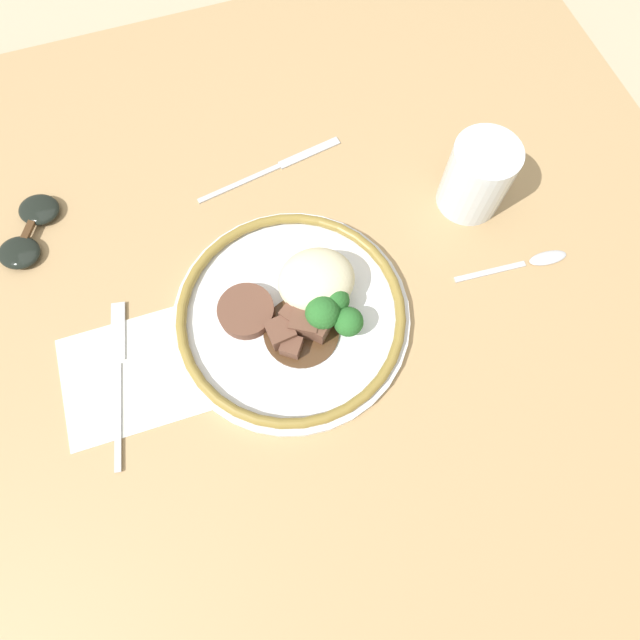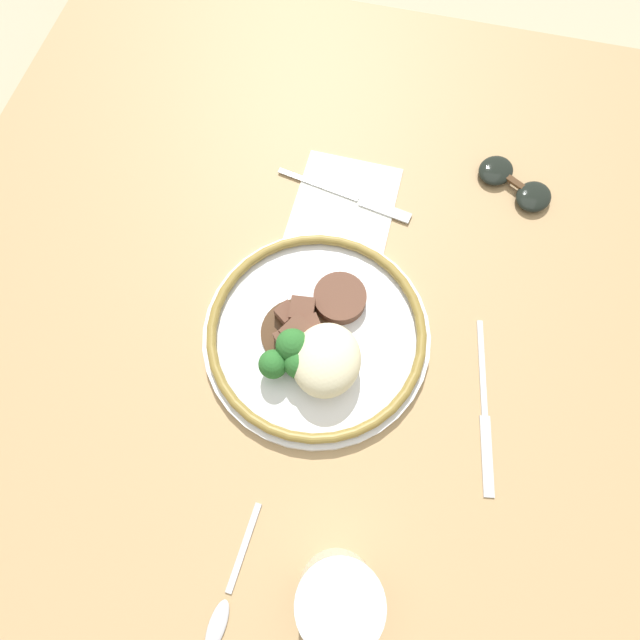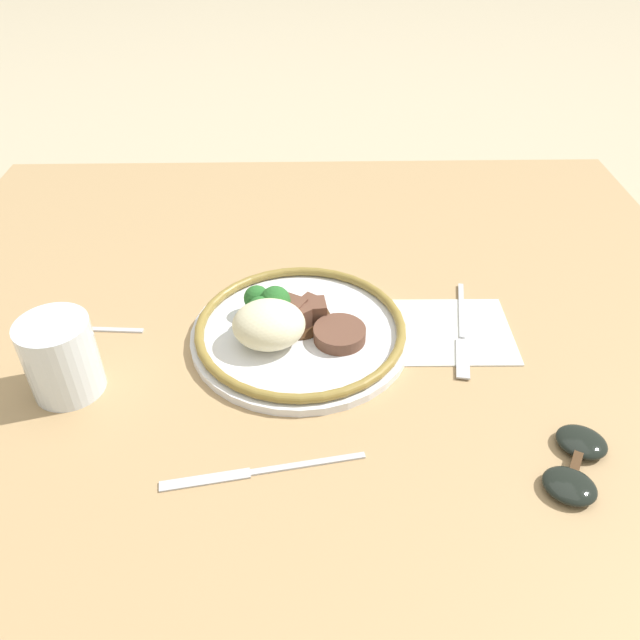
# 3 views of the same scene
# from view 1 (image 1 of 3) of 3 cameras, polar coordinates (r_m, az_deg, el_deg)

# --- Properties ---
(ground_plane) EXTENTS (8.00, 8.00, 0.00)m
(ground_plane) POSITION_cam_1_polar(r_m,az_deg,el_deg) (0.63, -4.06, -1.51)
(ground_plane) COLOR tan
(dining_table) EXTENTS (1.14, 1.07, 0.04)m
(dining_table) POSITION_cam_1_polar(r_m,az_deg,el_deg) (0.61, -4.19, -0.85)
(dining_table) COLOR tan
(dining_table) RESTS_ON ground
(napkin) EXTENTS (0.16, 0.14, 0.00)m
(napkin) POSITION_cam_1_polar(r_m,az_deg,el_deg) (0.61, -20.59, -5.82)
(napkin) COLOR silver
(napkin) RESTS_ON dining_table
(plate) EXTENTS (0.28, 0.28, 0.06)m
(plate) POSITION_cam_1_polar(r_m,az_deg,el_deg) (0.57, -2.63, 1.22)
(plate) COLOR white
(plate) RESTS_ON dining_table
(juice_glass) EXTENTS (0.08, 0.08, 0.09)m
(juice_glass) POSITION_cam_1_polar(r_m,az_deg,el_deg) (0.66, 17.37, 15.01)
(juice_glass) COLOR orange
(juice_glass) RESTS_ON dining_table
(fork) EXTENTS (0.05, 0.19, 0.00)m
(fork) POSITION_cam_1_polar(r_m,az_deg,el_deg) (0.61, -22.07, -4.85)
(fork) COLOR #B7B7BC
(fork) RESTS_ON napkin
(knife) EXTENTS (0.21, 0.04, 0.00)m
(knife) POSITION_cam_1_polar(r_m,az_deg,el_deg) (0.70, -5.08, 16.96)
(knife) COLOR #B7B7BC
(knife) RESTS_ON dining_table
(spoon) EXTENTS (0.15, 0.02, 0.01)m
(spoon) POSITION_cam_1_polar(r_m,az_deg,el_deg) (0.67, 23.22, 6.19)
(spoon) COLOR #B7B7BC
(spoon) RESTS_ON dining_table
(sunglasses) EXTENTS (0.10, 0.12, 0.02)m
(sunglasses) POSITION_cam_1_polar(r_m,az_deg,el_deg) (0.73, -30.28, 8.80)
(sunglasses) COLOR black
(sunglasses) RESTS_ON dining_table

